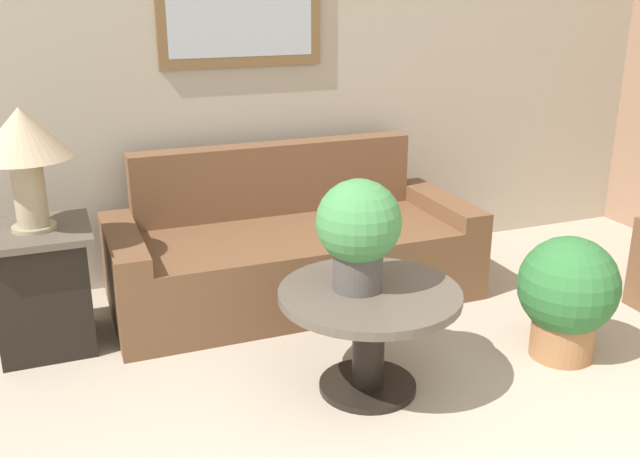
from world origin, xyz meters
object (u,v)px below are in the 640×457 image
(couch_main, at_px, (292,251))
(potted_plant_floor, at_px, (567,293))
(potted_plant_on_table, at_px, (359,229))
(side_table, at_px, (43,287))
(coffee_table, at_px, (369,318))
(table_lamp, at_px, (23,142))

(couch_main, relative_size, potted_plant_floor, 3.36)
(potted_plant_on_table, relative_size, potted_plant_floor, 0.79)
(potted_plant_on_table, xyz_separation_m, potted_plant_floor, (1.08, -0.11, -0.43))
(couch_main, bearing_deg, side_table, -174.08)
(side_table, bearing_deg, potted_plant_floor, -23.69)
(coffee_table, xyz_separation_m, table_lamp, (-1.36, 0.98, 0.71))
(potted_plant_on_table, bearing_deg, couch_main, 86.44)
(coffee_table, relative_size, table_lamp, 1.37)
(couch_main, xyz_separation_m, coffee_table, (-0.03, -1.13, 0.08))
(coffee_table, height_order, table_lamp, table_lamp)
(potted_plant_on_table, bearing_deg, table_lamp, 144.45)
(coffee_table, bearing_deg, side_table, 144.20)
(coffee_table, xyz_separation_m, potted_plant_on_table, (-0.04, 0.04, 0.42))
(side_table, height_order, table_lamp, table_lamp)
(couch_main, height_order, side_table, couch_main)
(couch_main, height_order, potted_plant_floor, couch_main)
(coffee_table, height_order, side_table, side_table)
(couch_main, relative_size, coffee_table, 2.58)
(couch_main, distance_m, side_table, 1.40)
(side_table, relative_size, potted_plant_on_table, 1.28)
(coffee_table, bearing_deg, table_lamp, 144.20)
(couch_main, height_order, coffee_table, couch_main)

